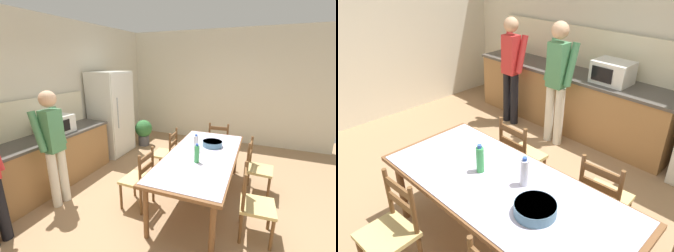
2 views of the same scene
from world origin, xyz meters
TOP-DOWN VIEW (x-y plane):
  - ground_plane at (0.00, 0.00)m, footprint 8.32×8.32m
  - wall_back at (0.00, 2.66)m, footprint 6.52×0.12m
  - wall_left at (-3.26, 0.00)m, footprint 0.12×5.20m
  - kitchen_counter at (-0.84, 2.23)m, footprint 3.29×0.66m
  - counter_splashback at (-0.84, 2.54)m, footprint 3.25×0.03m
  - microwave at (-0.16, 2.21)m, footprint 0.50×0.39m
  - dining_table at (0.27, -0.25)m, footprint 2.32×1.05m
  - bottle_near_centre at (-0.01, -0.25)m, footprint 0.07×0.07m
  - bottle_off_centre at (0.38, -0.12)m, footprint 0.07×0.07m
  - serving_bowl at (0.68, -0.31)m, footprint 0.32×0.32m
  - chair_side_far_right at (0.78, 0.56)m, footprint 0.44×0.42m
  - chair_side_near_left at (-0.23, -1.05)m, footprint 0.45×0.43m
  - chair_side_far_left at (-0.26, 0.54)m, footprint 0.43×0.41m
  - person_at_sink at (-1.57, 1.71)m, footprint 0.42×0.29m
  - person_at_counter at (-0.68, 1.69)m, footprint 0.43×0.30m

SIDE VIEW (x-z plane):
  - ground_plane at x=0.00m, z-range 0.00..0.00m
  - chair_side_far_right at x=0.78m, z-range -0.01..0.90m
  - chair_side_near_left at x=-0.23m, z-range -0.01..0.90m
  - chair_side_far_left at x=-0.26m, z-range -0.01..0.90m
  - kitchen_counter at x=-0.84m, z-range 0.00..0.92m
  - dining_table at x=0.27m, z-range 0.31..1.07m
  - serving_bowl at x=0.68m, z-range 0.76..0.85m
  - bottle_near_centre at x=-0.01m, z-range 0.75..1.02m
  - bottle_off_centre at x=0.38m, z-range 0.75..1.02m
  - person_at_sink at x=-1.57m, z-range 0.10..1.78m
  - person_at_counter at x=-0.68m, z-range 0.11..1.84m
  - microwave at x=-0.16m, z-range 0.91..1.21m
  - counter_splashback at x=-0.84m, z-range 0.91..1.51m
  - wall_back at x=0.00m, z-range 0.00..2.90m
  - wall_left at x=-3.26m, z-range 0.00..2.90m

